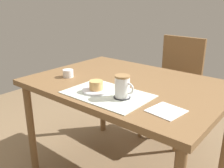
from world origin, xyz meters
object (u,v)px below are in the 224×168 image
wooden_chair (174,83)px  coffee_mug (123,86)px  dining_table (127,92)px  sugar_bowl (68,73)px  pastry_plate (96,90)px  pastry (96,85)px

wooden_chair → coffee_mug: 1.04m
dining_table → wooden_chair: wooden_chair is taller
coffee_mug → sugar_bowl: (-0.51, 0.07, -0.04)m
coffee_mug → pastry_plate: bearing=-173.5°
pastry → sugar_bowl: (-0.34, 0.09, -0.02)m
dining_table → pastry: bearing=-96.4°
pastry → sugar_bowl: bearing=165.2°
dining_table → sugar_bowl: bearing=-155.6°
dining_table → pastry_plate: bearing=-96.4°
pastry_plate → sugar_bowl: bearing=165.2°
dining_table → pastry_plate: pastry_plate is taller
pastry_plate → sugar_bowl: size_ratio=2.24×
dining_table → coffee_mug: size_ratio=10.23×
wooden_chair → sugar_bowl: 1.01m
wooden_chair → pastry: bearing=91.4°
coffee_mug → sugar_bowl: 0.52m
pastry → sugar_bowl: size_ratio=1.10×
dining_table → sugar_bowl: sugar_bowl is taller
sugar_bowl → wooden_chair: bearing=69.8°
wooden_chair → pastry_plate: wooden_chair is taller
wooden_chair → sugar_bowl: wooden_chair is taller
pastry_plate → sugar_bowl: 0.35m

